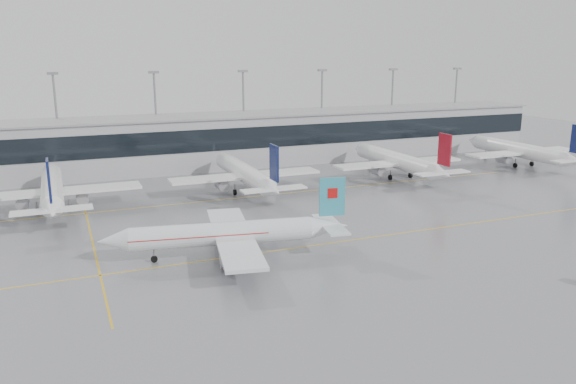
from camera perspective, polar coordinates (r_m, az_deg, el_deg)
name	(u,v)px	position (r m, az deg, el deg)	size (l,w,h in m)	color
ground	(320,244)	(80.56, 3.28, -5.35)	(320.00, 320.00, 0.00)	gray
taxi_line_main	(320,244)	(80.56, 3.28, -5.34)	(120.00, 0.25, 0.01)	gold
taxi_line_north	(252,197)	(107.22, -3.68, -0.47)	(120.00, 0.25, 0.01)	gold
taxi_line_cross	(92,239)	(87.57, -19.31, -4.54)	(0.25, 60.00, 0.01)	gold
terminal	(208,142)	(136.15, -8.11, 5.07)	(180.00, 15.00, 12.00)	#A2A2A6
terminal_glass	(216,140)	(128.71, -7.28, 5.27)	(180.00, 0.20, 5.00)	black
terminal_roof	(207,116)	(135.36, -8.20, 7.66)	(182.00, 16.00, 0.40)	gray
light_masts	(201,109)	(141.04, -8.84, 8.35)	(156.40, 1.00, 22.60)	gray
air_canada_jet	(232,234)	(75.17, -5.71, -4.25)	(33.48, 26.31, 10.21)	silver
parked_jet_b	(52,190)	(104.62, -22.86, 0.19)	(29.64, 36.96, 11.72)	white
parked_jet_c	(246,174)	(109.78, -4.34, 1.85)	(29.64, 36.96, 11.72)	white
parked_jet_d	(398,161)	(124.94, 11.11, 3.10)	(29.64, 36.96, 11.72)	white
parked_jet_e	(521,151)	(147.03, 22.60, 3.88)	(29.64, 36.96, 11.72)	white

